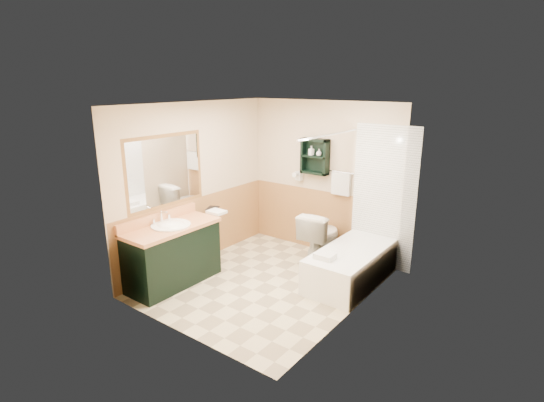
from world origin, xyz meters
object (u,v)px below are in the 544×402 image
(wall_shelf, at_px, (315,156))
(vanity_book, at_px, (207,202))
(hair_dryer, at_px, (299,176))
(bathtub, at_px, (351,266))
(vanity, at_px, (173,255))
(soap_bottle_a, at_px, (311,153))
(toilet, at_px, (321,237))
(soap_bottle_b, at_px, (319,153))

(wall_shelf, relative_size, vanity_book, 2.50)
(hair_dryer, relative_size, vanity_book, 1.09)
(bathtub, bearing_deg, vanity_book, -163.14)
(wall_shelf, relative_size, bathtub, 0.37)
(vanity, bearing_deg, wall_shelf, 67.39)
(vanity, distance_m, vanity_book, 1.00)
(wall_shelf, height_order, vanity, wall_shelf)
(wall_shelf, distance_m, bathtub, 1.80)
(wall_shelf, bearing_deg, hair_dryer, 175.24)
(bathtub, distance_m, soap_bottle_a, 1.87)
(toilet, bearing_deg, vanity_book, 29.05)
(vanity, bearing_deg, bathtub, 37.45)
(soap_bottle_a, bearing_deg, toilet, -39.70)
(hair_dryer, height_order, soap_bottle_b, soap_bottle_b)
(wall_shelf, height_order, soap_bottle_b, wall_shelf)
(vanity_book, bearing_deg, soap_bottle_b, 23.45)
(vanity, xyz_separation_m, bathtub, (1.92, 1.47, -0.18))
(hair_dryer, xyz_separation_m, vanity, (-0.59, -2.17, -0.78))
(hair_dryer, distance_m, soap_bottle_a, 0.46)
(wall_shelf, xyz_separation_m, toilet, (0.35, -0.34, -1.15))
(wall_shelf, bearing_deg, soap_bottle_b, -3.82)
(wall_shelf, relative_size, soap_bottle_a, 3.80)
(soap_bottle_a, bearing_deg, vanity_book, -127.39)
(vanity_book, bearing_deg, hair_dryer, 34.81)
(toilet, bearing_deg, wall_shelf, -50.23)
(vanity, xyz_separation_m, toilet, (1.24, 1.80, -0.01))
(toilet, relative_size, soap_bottle_a, 5.68)
(vanity_book, bearing_deg, toilet, 8.91)
(hair_dryer, bearing_deg, vanity_book, -119.65)
(vanity, relative_size, vanity_book, 5.95)
(wall_shelf, xyz_separation_m, vanity, (-0.89, -2.15, -1.13))
(soap_bottle_a, bearing_deg, soap_bottle_b, 0.00)
(soap_bottle_b, bearing_deg, bathtub, -35.33)
(wall_shelf, bearing_deg, vanity, -112.61)
(wall_shelf, xyz_separation_m, soap_bottle_b, (0.07, -0.01, 0.06))
(vanity, distance_m, soap_bottle_a, 2.59)
(vanity, relative_size, toilet, 1.59)
(toilet, xyz_separation_m, vanity_book, (-1.41, -0.97, 0.54))
(wall_shelf, height_order, toilet, wall_shelf)
(vanity_book, bearing_deg, vanity, -104.41)
(toilet, bearing_deg, soap_bottle_b, -56.73)
(toilet, relative_size, vanity_book, 3.73)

